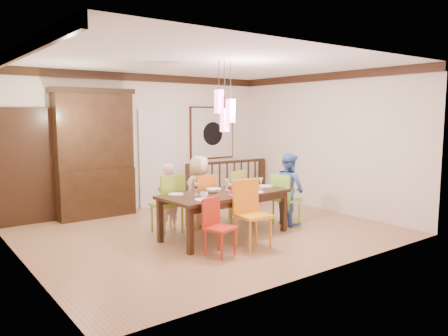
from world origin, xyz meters
TOP-DOWN VIEW (x-y plane):
  - floor at (0.00, 0.00)m, footprint 6.00×6.00m
  - ceiling at (0.00, 0.00)m, footprint 6.00×6.00m
  - wall_back at (0.00, 2.50)m, footprint 6.00×0.00m
  - wall_left at (-3.00, 0.00)m, footprint 0.00×5.00m
  - wall_right at (3.00, 0.00)m, footprint 0.00×5.00m
  - crown_molding at (0.00, 0.00)m, footprint 6.00×5.00m
  - panel_door at (-2.40, 2.45)m, footprint 1.04×0.07m
  - white_doorway at (0.35, 2.46)m, footprint 0.97×0.05m
  - painting at (1.80, 2.46)m, footprint 1.25×0.06m
  - pendant_cluster at (0.04, -0.39)m, footprint 0.27×0.21m
  - dining_table at (0.04, -0.39)m, footprint 2.23×1.11m
  - chair_far_left at (-0.64, 0.37)m, footprint 0.49×0.49m
  - chair_far_mid at (0.04, 0.38)m, footprint 0.47×0.47m
  - chair_far_right at (0.77, 0.40)m, footprint 0.53×0.53m
  - chair_near_left at (-0.62, -1.16)m, footprint 0.47×0.47m
  - chair_near_mid at (0.01, -1.16)m, footprint 0.51×0.51m
  - chair_end_right at (1.49, -0.40)m, footprint 0.49×0.49m
  - china_hutch at (-1.17, 2.30)m, footprint 1.62×0.46m
  - balustrade at (1.86, 1.95)m, footprint 2.16×0.25m
  - person_far_left at (-0.56, 0.46)m, footprint 0.47×0.34m
  - person_far_mid at (0.06, 0.40)m, footprint 0.71×0.53m
  - person_end_right at (1.51, -0.43)m, footprint 0.58×0.70m
  - serving_bowl at (0.31, -0.53)m, footprint 0.34×0.34m
  - small_bowl at (-0.14, -0.30)m, footprint 0.20×0.20m
  - cup_left at (-0.51, -0.59)m, footprint 0.15×0.15m
  - cup_right at (0.55, -0.32)m, footprint 0.11×0.11m
  - plate_far_left at (-0.72, -0.08)m, footprint 0.26×0.26m
  - plate_far_mid at (0.07, -0.04)m, footprint 0.26×0.26m
  - plate_far_right at (0.81, -0.07)m, footprint 0.26×0.26m
  - plate_near_left at (-0.62, -0.73)m, footprint 0.26×0.26m
  - plate_near_mid at (0.45, -0.71)m, footprint 0.26×0.26m
  - plate_end_right at (0.99, -0.36)m, footprint 0.26×0.26m
  - wine_glass_a at (-0.46, -0.29)m, footprint 0.08×0.08m
  - wine_glass_b at (0.20, -0.25)m, footprint 0.08×0.08m
  - wine_glass_c at (-0.08, -0.68)m, footprint 0.08×0.08m
  - wine_glass_d at (0.76, -0.48)m, footprint 0.08×0.08m
  - napkin at (-0.02, -0.73)m, footprint 0.18×0.14m

SIDE VIEW (x-z plane):
  - floor at x=0.00m, z-range 0.00..0.00m
  - chair_near_left at x=-0.62m, z-range 0.06..0.90m
  - balustrade at x=1.86m, z-range 0.02..0.98m
  - chair_end_right at x=1.49m, z-range 0.07..1.01m
  - chair_far_mid at x=0.04m, z-range 0.07..1.03m
  - chair_far_right at x=0.77m, z-range 0.07..1.06m
  - chair_far_left at x=-0.64m, z-range 0.08..1.11m
  - chair_near_mid at x=0.01m, z-range 0.08..1.12m
  - person_far_left at x=-0.56m, z-range 0.00..1.20m
  - person_far_mid at x=0.06m, z-range 0.00..1.30m
  - person_end_right at x=1.51m, z-range 0.00..1.33m
  - dining_table at x=0.04m, z-range 0.29..1.04m
  - plate_far_left at x=-0.72m, z-range 0.75..0.76m
  - plate_far_mid at x=0.07m, z-range 0.75..0.76m
  - plate_far_right at x=0.81m, z-range 0.75..0.76m
  - plate_near_left at x=-0.62m, z-range 0.75..0.76m
  - plate_near_mid at x=0.45m, z-range 0.75..0.76m
  - plate_end_right at x=0.99m, z-range 0.75..0.76m
  - napkin at x=-0.02m, z-range 0.75..0.76m
  - small_bowl at x=-0.14m, z-range 0.75..0.81m
  - serving_bowl at x=0.31m, z-range 0.75..0.83m
  - cup_right at x=0.55m, z-range 0.75..0.84m
  - cup_left at x=-0.51m, z-range 0.75..0.85m
  - wine_glass_a at x=-0.46m, z-range 0.75..0.94m
  - wine_glass_b at x=0.20m, z-range 0.75..0.94m
  - wine_glass_c at x=-0.08m, z-range 0.75..0.94m
  - wine_glass_d at x=0.76m, z-range 0.75..0.94m
  - panel_door at x=-2.40m, z-range -0.07..2.17m
  - white_doorway at x=0.35m, z-range -0.06..2.16m
  - china_hutch at x=-1.17m, z-range 0.00..2.55m
  - wall_back at x=0.00m, z-range -1.55..4.45m
  - wall_left at x=-3.00m, z-range -1.05..3.95m
  - wall_right at x=3.00m, z-range -1.05..3.95m
  - painting at x=1.80m, z-range 0.97..2.22m
  - pendant_cluster at x=0.04m, z-range 1.54..2.68m
  - crown_molding at x=0.00m, z-range 2.74..2.90m
  - ceiling at x=0.00m, z-range 2.90..2.90m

